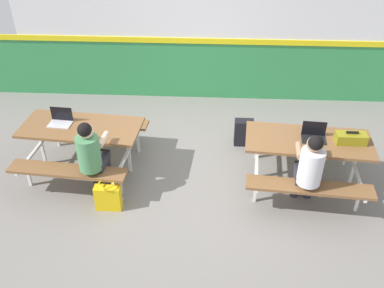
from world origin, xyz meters
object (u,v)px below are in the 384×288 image
(laptop_silver, at_px, (61,120))
(laptop_dark, at_px, (314,136))
(backpack_dark, at_px, (244,132))
(picnic_table_right, at_px, (307,150))
(picnic_table_left, at_px, (82,136))
(toolbox_grey, at_px, (351,138))
(tote_bag_bright, at_px, (108,197))
(student_further, at_px, (310,166))
(student_nearer, at_px, (91,153))

(laptop_silver, bearing_deg, laptop_dark, -3.27)
(backpack_dark, bearing_deg, picnic_table_right, -49.99)
(picnic_table_left, relative_size, toolbox_grey, 4.39)
(tote_bag_bright, bearing_deg, laptop_dark, 14.86)
(backpack_dark, bearing_deg, student_further, -64.46)
(picnic_table_right, bearing_deg, laptop_silver, 176.14)
(laptop_silver, xyz_separation_m, toolbox_grey, (4.02, -0.28, 0.02))
(toolbox_grey, bearing_deg, picnic_table_right, 175.17)
(student_nearer, xyz_separation_m, backpack_dark, (2.08, 1.36, -0.49))
(backpack_dark, bearing_deg, toolbox_grey, -36.79)
(laptop_silver, xyz_separation_m, backpack_dark, (2.68, 0.72, -0.57))
(student_nearer, height_order, laptop_silver, student_nearer)
(laptop_silver, bearing_deg, backpack_dark, 14.98)
(laptop_silver, height_order, backpack_dark, laptop_silver)
(student_nearer, distance_m, tote_bag_bright, 0.63)
(picnic_table_left, bearing_deg, tote_bag_bright, -58.79)
(laptop_dark, bearing_deg, picnic_table_right, -152.92)
(student_further, bearing_deg, picnic_table_right, 81.67)
(student_further, height_order, laptop_dark, student_further)
(student_nearer, distance_m, laptop_dark, 2.98)
(picnic_table_left, distance_m, student_further, 3.19)
(backpack_dark, bearing_deg, tote_bag_bright, -138.54)
(toolbox_grey, xyz_separation_m, tote_bag_bright, (-3.19, -0.64, -0.62))
(toolbox_grey, bearing_deg, student_nearer, -173.88)
(picnic_table_left, distance_m, laptop_silver, 0.37)
(toolbox_grey, bearing_deg, backpack_dark, 143.21)
(picnic_table_left, relative_size, student_further, 1.45)
(student_further, xyz_separation_m, laptop_dark, (0.14, 0.58, 0.08))
(picnic_table_left, distance_m, tote_bag_bright, 1.08)
(laptop_silver, height_order, toolbox_grey, laptop_silver)
(picnic_table_left, height_order, toolbox_grey, toolbox_grey)
(laptop_dark, distance_m, tote_bag_bright, 2.88)
(picnic_table_right, distance_m, laptop_dark, 0.23)
(laptop_dark, bearing_deg, tote_bag_bright, -165.14)
(laptop_silver, bearing_deg, picnic_table_right, -3.86)
(student_nearer, bearing_deg, backpack_dark, 33.23)
(backpack_dark, bearing_deg, student_nearer, -146.77)
(laptop_silver, distance_m, laptop_dark, 3.55)
(student_nearer, xyz_separation_m, tote_bag_bright, (0.22, -0.28, -0.51))
(backpack_dark, distance_m, tote_bag_bright, 2.48)
(student_further, height_order, toolbox_grey, student_further)
(laptop_silver, bearing_deg, student_further, -13.02)
(picnic_table_left, height_order, picnic_table_right, same)
(picnic_table_left, distance_m, picnic_table_right, 3.19)
(student_nearer, bearing_deg, toolbox_grey, 6.12)
(student_further, bearing_deg, laptop_dark, 76.17)
(student_further, distance_m, laptop_dark, 0.61)
(student_further, relative_size, toolbox_grey, 3.02)
(laptop_dark, bearing_deg, toolbox_grey, -9.32)
(laptop_dark, relative_size, backpack_dark, 0.77)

